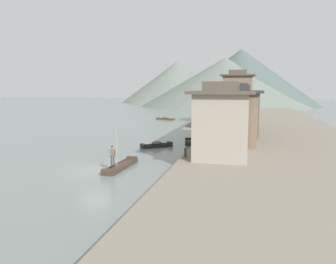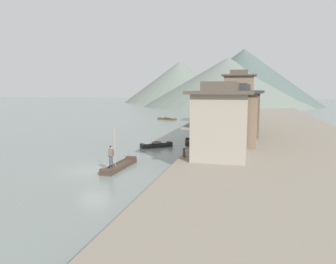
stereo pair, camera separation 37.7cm
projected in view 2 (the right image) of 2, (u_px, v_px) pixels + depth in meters
The scene contains 20 objects.
ground_plane at pixel (94, 170), 25.61m from camera, with size 400.00×400.00×0.00m, color gray.
riverbank_right at pixel (272, 128), 50.61m from camera, with size 18.00×110.00×0.79m, color gray.
boat_foreground_poled at pixel (119, 166), 26.24m from camera, with size 1.22×5.14×0.49m.
boatman_person at pixel (111, 153), 24.68m from camera, with size 0.57×0.26×3.04m.
boat_moored_nearest at pixel (167, 119), 67.68m from camera, with size 4.30×2.45×0.73m.
boat_moored_second at pixel (198, 135), 43.62m from camera, with size 1.70×4.56×0.76m.
boat_moored_third at pixel (156, 145), 35.65m from camera, with size 3.30×2.97×0.71m.
boat_moored_far at pixel (202, 127), 53.15m from camera, with size 1.54×5.18×0.50m.
boat_midriver_drifting at pixel (189, 142), 38.15m from camera, with size 1.58×3.68×0.44m.
house_waterfront_nearest at pixel (221, 120), 26.93m from camera, with size 5.33×7.49×6.14m.
house_waterfront_second at pixel (231, 114), 33.16m from camera, with size 6.20×6.58×6.14m.
house_waterfront_tall at pixel (236, 110), 40.71m from camera, with size 6.58×8.39×6.14m.
house_waterfront_narrow at pixel (235, 106), 48.64m from camera, with size 5.46×8.05×6.14m.
house_waterfront_far at pixel (239, 97), 55.68m from camera, with size 5.96×6.07×8.74m.
mooring_post_dock_near at pixel (184, 153), 26.63m from camera, with size 0.20×0.20×0.75m, color #473828.
mooring_post_dock_mid at pixel (200, 138), 35.03m from camera, with size 0.20×0.20×0.73m, color #473828.
mooring_post_dock_far at pixel (211, 127), 44.14m from camera, with size 0.20×0.20×0.92m, color #473828.
hill_far_west at pixel (180, 82), 158.76m from camera, with size 54.32×54.32×19.87m, color slate.
hill_far_centre at pixel (243, 77), 126.03m from camera, with size 59.33×59.33×21.84m, color #4C5B56.
hill_far_east at pixel (228, 82), 121.69m from camera, with size 63.22×63.22×18.15m, color slate.
Camera 2 is at (11.86, -22.76, 6.37)m, focal length 34.49 mm.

